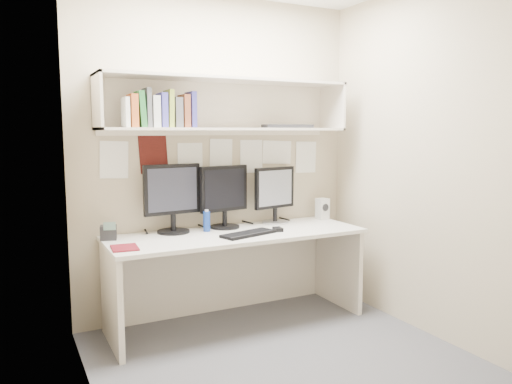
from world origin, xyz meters
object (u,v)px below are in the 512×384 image
monitor_right (275,193)px  speaker (322,209)px  desk_phone (108,232)px  maroon_notebook (125,248)px  monitor_center (224,195)px  monitor_left (172,196)px  desk (237,278)px  keyboard (248,234)px

monitor_right → speaker: (0.47, -0.03, -0.17)m
monitor_right → desk_phone: size_ratio=3.49×
maroon_notebook → monitor_center: bearing=27.7°
monitor_left → desk_phone: size_ratio=3.88×
desk → speaker: speaker is taller
desk → speaker: 1.06m
keyboard → desk_phone: (-0.97, 0.32, 0.04)m
speaker → monitor_center: bearing=173.1°
monitor_center → monitor_right: bearing=-10.5°
monitor_center → maroon_notebook: (-0.89, -0.37, -0.27)m
monitor_right → keyboard: (-0.43, -0.36, -0.25)m
monitor_left → desk_phone: (-0.50, -0.04, -0.23)m
desk → maroon_notebook: 0.98m
monitor_center → maroon_notebook: monitor_center is taller
monitor_center → maroon_notebook: size_ratio=2.42×
desk → monitor_left: bearing=153.7°
monitor_right → keyboard: 0.61m
desk → keyboard: bearing=-76.3°
maroon_notebook → keyboard: bearing=5.9°
speaker → monitor_left: bearing=173.7°
monitor_center → speaker: 0.96m
monitor_left → maroon_notebook: 0.65m
desk → monitor_right: (0.46, 0.22, 0.62)m
desk → monitor_left: 0.82m
desk → maroon_notebook: bearing=-170.4°
monitor_right → speaker: size_ratio=2.56×
monitor_left → keyboard: (0.48, -0.36, -0.27)m
keyboard → maroon_notebook: keyboard is taller
speaker → desk_phone: bearing=175.2°
monitor_left → monitor_center: monitor_left is taller
desk_phone → monitor_left: bearing=18.5°
monitor_center → keyboard: size_ratio=1.14×
monitor_left → keyboard: 0.66m
keyboard → speaker: 0.96m
monitor_left → monitor_right: monitor_left is taller
keyboard → maroon_notebook: 0.93m
keyboard → monitor_left: bearing=127.0°
monitor_left → monitor_right: size_ratio=1.11×
monitor_center → monitor_right: size_ratio=1.06×
monitor_right → keyboard: bearing=-151.8°
desk_phone → speaker: bearing=14.2°
monitor_right → maroon_notebook: size_ratio=2.29×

